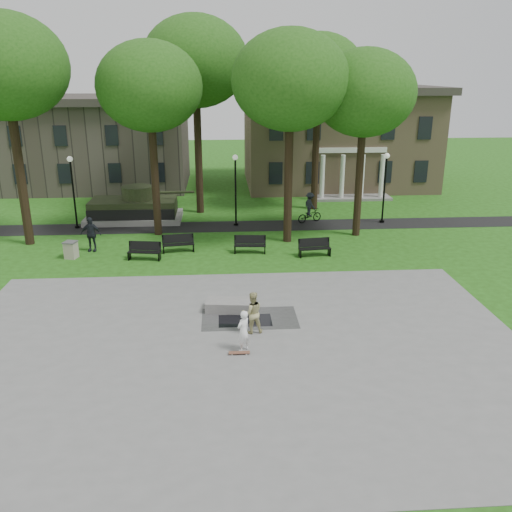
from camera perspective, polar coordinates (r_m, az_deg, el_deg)
The scene contains 27 objects.
ground at distance 24.91m, azimuth -2.34°, elevation -4.40°, with size 120.00×120.00×0.00m, color #204B11.
plaza at distance 20.42m, azimuth -1.92°, elevation -9.94°, with size 22.00×16.00×0.02m, color gray.
footpath at distance 36.24m, azimuth -2.89°, elevation 3.13°, with size 44.00×2.60×0.01m, color black.
building_right at distance 50.30m, azimuth 8.44°, elevation 12.44°, with size 17.00×12.00×8.60m.
building_left at distance 50.86m, azimuth -16.03°, elevation 11.15°, with size 15.00×10.00×7.20m, color #4C443D.
tree_0 at distance 33.87m, azimuth -24.90°, elevation 17.57°, with size 6.80×6.80×12.97m.
tree_1 at distance 33.62m, azimuth -11.15°, elevation 17.05°, with size 6.20×6.20×11.63m.
tree_2 at distance 31.63m, azimuth 3.63°, elevation 17.91°, with size 6.60×6.60×12.16m.
tree_3 at distance 33.50m, azimuth 11.35°, elevation 16.42°, with size 6.00×6.00×11.19m.
tree_4 at distance 38.90m, azimuth -6.41°, elevation 19.61°, with size 7.20×7.20×13.50m.
tree_5 at distance 40.00m, azimuth 6.60°, elevation 18.54°, with size 6.40×6.40×12.44m.
lamp_left at distance 37.10m, azimuth -18.72°, elevation 6.96°, with size 0.36×0.36×4.73m.
lamp_mid at distance 35.89m, azimuth -2.17°, elevation 7.56°, with size 0.36×0.36×4.73m.
lamp_right at distance 37.53m, azimuth 13.41°, elevation 7.57°, with size 0.36×0.36×4.73m.
tank_monument at distance 38.42m, azimuth -12.68°, elevation 4.91°, with size 7.45×3.40×2.40m.
puddle at distance 22.66m, azimuth -1.16°, elevation -6.81°, with size 2.20×1.20×0.00m, color black.
concrete_block at distance 23.55m, azimuth -2.57°, elevation -5.19°, with size 2.20×1.00×0.45m, color gray.
skateboard at distance 20.16m, azimuth -1.77°, elevation -10.19°, with size 0.78×0.20×0.07m, color brown.
skateboarder at distance 20.04m, azimuth -1.34°, elevation -7.90°, with size 0.58×0.38×1.60m, color white.
friend_watching at distance 21.35m, azimuth -0.40°, elevation -5.97°, with size 0.83×0.65×1.71m, color tan.
pedestrian_walker at distance 32.37m, azimuth -16.99°, elevation 2.21°, with size 1.18×0.49×2.01m, color black.
cyclist at distance 37.23m, azimuth 5.68°, elevation 4.83°, with size 1.94×1.36×2.06m.
park_bench_0 at distance 30.32m, azimuth -11.68°, elevation 0.59°, with size 1.85×0.79×1.00m.
park_bench_1 at distance 31.31m, azimuth -8.17°, elevation 1.38°, with size 1.84×0.77×1.00m.
park_bench_2 at distance 30.81m, azimuth -0.65°, elevation 1.29°, with size 1.83×0.67×1.00m.
park_bench_3 at distance 30.46m, azimuth 6.18°, elevation 0.97°, with size 1.84×0.72×1.00m.
trash_bin at distance 31.62m, azimuth -18.90°, elevation 0.63°, with size 0.80×0.80×0.96m.
Camera 1 is at (-0.53, -22.87, 9.87)m, focal length 38.00 mm.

